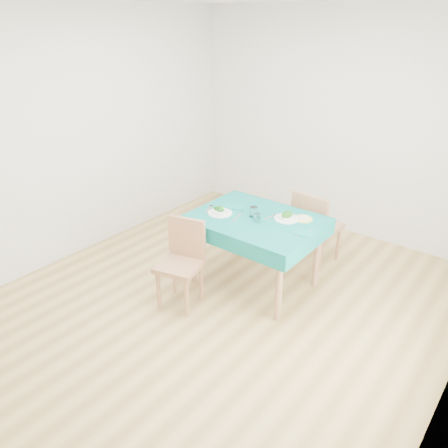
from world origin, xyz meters
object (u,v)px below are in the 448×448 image
Objects in this scene: bowl_near at (220,210)px; bowl_far at (287,216)px; side_plate at (303,219)px; chair_near at (179,261)px; table at (255,252)px; chair_far at (319,216)px.

bowl_near and bowl_far have the same top height.
bowl_far is 1.27× the size of side_plate.
chair_near is 0.68m from bowl_near.
bowl_near is at bearing -151.30° from side_plate.
side_plate is (0.37, 0.26, 0.38)m from table.
table is 0.56m from bowl_near.
bowl_far is at bearing 33.19° from table.
chair_near is 3.91× the size of bowl_far.
side_plate is at bearing 38.82° from chair_near.
side_plate reaches higher than table.
side_plate is (0.73, 0.99, 0.29)m from chair_near.
bowl_near is (-0.35, -0.14, 0.42)m from table.
chair_far is (0.62, 1.58, 0.08)m from chair_near.
bowl_near is 0.66m from bowl_far.
chair_near reaches higher than table.
table is 5.04× the size of bowl_near.
table is 6.44× the size of side_plate.
side_plate is at bearing 37.09° from bowl_far.
chair_far is at bearing 100.70° from side_plate.
chair_near is 1.13m from bowl_far.
table is 5.07× the size of bowl_far.
chair_near is at bearing -126.41° from side_plate.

